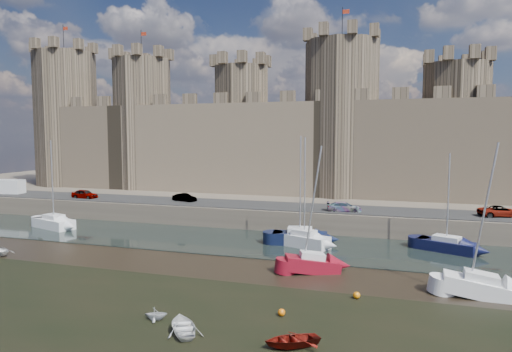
% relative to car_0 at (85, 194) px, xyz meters
% --- Properties ---
extents(ground, '(160.00, 160.00, 0.00)m').
position_rel_car_0_xyz_m(ground, '(32.43, -32.63, -3.17)').
color(ground, black).
rests_on(ground, ground).
extents(water_channel, '(160.00, 12.00, 0.08)m').
position_rel_car_0_xyz_m(water_channel, '(32.43, -8.63, -3.13)').
color(water_channel, black).
rests_on(water_channel, ground).
extents(quay, '(160.00, 60.00, 2.50)m').
position_rel_car_0_xyz_m(quay, '(32.43, 27.37, -1.92)').
color(quay, '#4C443A').
rests_on(quay, ground).
extents(road, '(160.00, 7.00, 0.10)m').
position_rel_car_0_xyz_m(road, '(32.43, 1.37, -0.62)').
color(road, black).
rests_on(road, quay).
extents(castle, '(108.50, 11.00, 29.00)m').
position_rel_car_0_xyz_m(castle, '(31.80, 15.37, 8.50)').
color(castle, '#42382B').
rests_on(castle, quay).
extents(car_0, '(4.04, 1.89, 1.34)m').
position_rel_car_0_xyz_m(car_0, '(0.00, 0.00, 0.00)').
color(car_0, gray).
rests_on(car_0, quay).
extents(car_1, '(3.67, 2.02, 1.15)m').
position_rel_car_0_xyz_m(car_1, '(15.13, 1.42, -0.09)').
color(car_1, gray).
rests_on(car_1, quay).
extents(car_2, '(4.18, 2.02, 1.17)m').
position_rel_car_0_xyz_m(car_2, '(36.92, -0.28, -0.08)').
color(car_2, gray).
rests_on(car_2, quay).
extents(car_3, '(4.99, 3.31, 1.28)m').
position_rel_car_0_xyz_m(car_3, '(53.90, 1.28, -0.03)').
color(car_3, gray).
rests_on(car_3, quay).
extents(van, '(5.32, 2.77, 2.22)m').
position_rel_car_0_xyz_m(van, '(-15.03, 0.87, 0.44)').
color(van, silver).
rests_on(van, quay).
extents(sailboat_0, '(6.23, 3.89, 10.89)m').
position_rel_car_0_xyz_m(sailboat_0, '(2.33, -8.90, -2.33)').
color(sailboat_0, silver).
rests_on(sailboat_0, ground).
extents(sailboat_1, '(5.99, 3.08, 11.44)m').
position_rel_car_0_xyz_m(sailboat_1, '(33.20, -7.88, -2.29)').
color(sailboat_1, black).
rests_on(sailboat_1, ground).
extents(sailboat_2, '(5.63, 3.76, 11.32)m').
position_rel_car_0_xyz_m(sailboat_2, '(33.87, -8.93, -2.29)').
color(sailboat_2, silver).
rests_on(sailboat_2, ground).
extents(sailboat_3, '(5.97, 4.17, 9.76)m').
position_rel_car_0_xyz_m(sailboat_3, '(47.74, -6.44, -2.41)').
color(sailboat_3, black).
rests_on(sailboat_3, ground).
extents(sailboat_4, '(4.94, 3.41, 10.77)m').
position_rel_car_0_xyz_m(sailboat_4, '(36.23, -17.13, -2.39)').
color(sailboat_4, maroon).
rests_on(sailboat_4, ground).
extents(sailboat_5, '(5.21, 2.15, 11.14)m').
position_rel_car_0_xyz_m(sailboat_5, '(48.87, -19.37, -2.38)').
color(sailboat_5, white).
rests_on(sailboat_5, ground).
extents(dinghy_2, '(3.40, 3.57, 0.60)m').
position_rel_car_0_xyz_m(dinghy_2, '(31.21, -31.23, -2.87)').
color(dinghy_2, silver).
rests_on(dinghy_2, ground).
extents(dinghy_3, '(1.64, 1.46, 0.79)m').
position_rel_car_0_xyz_m(dinghy_3, '(28.73, -30.09, -2.77)').
color(dinghy_3, silver).
rests_on(dinghy_3, ground).
extents(dinghy_4, '(3.86, 3.63, 0.65)m').
position_rel_car_0_xyz_m(dinghy_4, '(37.65, -31.02, -2.84)').
color(dinghy_4, maroon).
rests_on(dinghy_4, ground).
extents(buoy_1, '(0.48, 0.48, 0.48)m').
position_rel_car_0_xyz_m(buoy_1, '(36.08, -27.06, -2.93)').
color(buoy_1, '#DC6509').
rests_on(buoy_1, ground).
extents(buoy_3, '(0.50, 0.50, 0.50)m').
position_rel_car_0_xyz_m(buoy_3, '(40.39, -22.44, -2.92)').
color(buoy_3, orange).
rests_on(buoy_3, ground).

